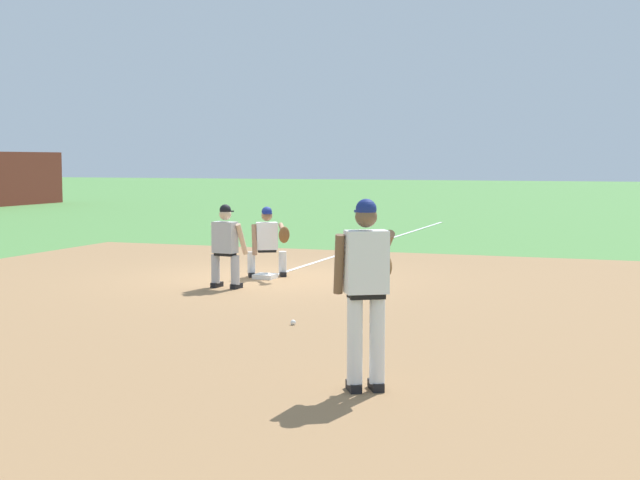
# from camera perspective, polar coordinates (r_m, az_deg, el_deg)

# --- Properties ---
(ground_plane) EXTENTS (160.00, 160.00, 0.00)m
(ground_plane) POSITION_cam_1_polar(r_m,az_deg,el_deg) (16.74, -3.53, -2.49)
(ground_plane) COLOR #518942
(infield_dirt_patch) EXTENTS (18.00, 18.00, 0.01)m
(infield_dirt_patch) POSITION_cam_1_polar(r_m,az_deg,el_deg) (12.68, -1.33, -4.93)
(infield_dirt_patch) COLOR #9E754C
(infield_dirt_patch) RESTS_ON ground
(foul_line_stripe) EXTENTS (15.98, 0.10, 0.00)m
(foul_line_stripe) POSITION_cam_1_polar(r_m,az_deg,el_deg) (24.24, 3.91, -0.09)
(foul_line_stripe) COLOR white
(foul_line_stripe) RESTS_ON ground
(first_base_bag) EXTENTS (0.38, 0.38, 0.09)m
(first_base_bag) POSITION_cam_1_polar(r_m,az_deg,el_deg) (16.74, -3.53, -2.33)
(first_base_bag) COLOR white
(first_base_bag) RESTS_ON ground
(baseball) EXTENTS (0.07, 0.07, 0.07)m
(baseball) POSITION_cam_1_polar(r_m,az_deg,el_deg) (12.06, -1.73, -5.30)
(baseball) COLOR white
(baseball) RESTS_ON ground
(pitcher) EXTENTS (0.84, 0.58, 1.86)m
(pitcher) POSITION_cam_1_polar(r_m,az_deg,el_deg) (8.54, 3.02, -2.72)
(pitcher) COLOR black
(pitcher) RESTS_ON ground
(first_baseman) EXTENTS (0.82, 1.02, 1.34)m
(first_baseman) POSITION_cam_1_polar(r_m,az_deg,el_deg) (16.89, -3.33, 0.08)
(first_baseman) COLOR black
(first_baseman) RESTS_ON ground
(baserunner) EXTENTS (0.48, 0.62, 1.46)m
(baserunner) POSITION_cam_1_polar(r_m,az_deg,el_deg) (15.48, -6.07, -0.18)
(baserunner) COLOR black
(baserunner) RESTS_ON ground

